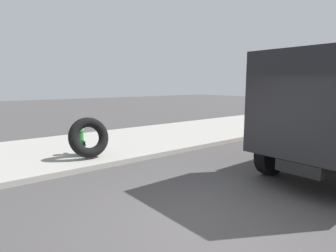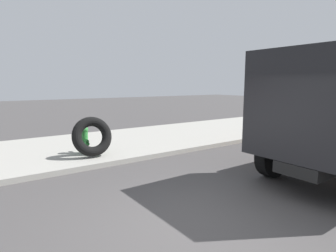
% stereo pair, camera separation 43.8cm
% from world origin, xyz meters
% --- Properties ---
extents(ground_plane, '(80.00, 80.00, 0.00)m').
position_xyz_m(ground_plane, '(0.00, 0.00, 0.00)').
color(ground_plane, '#423F3F').
extents(sidewalk_curb, '(36.00, 5.00, 0.15)m').
position_xyz_m(sidewalk_curb, '(0.00, 6.50, 0.07)').
color(sidewalk_curb, '#99968E').
rests_on(sidewalk_curb, ground).
extents(fire_hydrant, '(0.26, 0.58, 0.87)m').
position_xyz_m(fire_hydrant, '(-0.13, 5.37, 0.61)').
color(fire_hydrant, '#2D8438').
rests_on(fire_hydrant, sidewalk_curb).
extents(loose_tire, '(1.22, 0.67, 1.22)m').
position_xyz_m(loose_tire, '(-0.08, 4.81, 0.76)').
color(loose_tire, black).
rests_on(loose_tire, sidewalk_curb).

